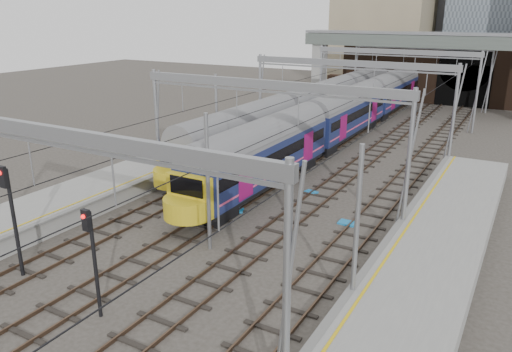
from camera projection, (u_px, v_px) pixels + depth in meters
The scene contains 14 objects.
ground at pixel (186, 265), 23.79m from camera, with size 160.00×160.00×0.00m, color #38332D.
platform_left at pixel (77, 200), 30.45m from camera, with size 4.32×55.00×1.12m.
platform_right at pixel (391, 337), 17.62m from camera, with size 4.32×47.00×1.12m.
tracks at pixel (312, 178), 36.19m from camera, with size 14.40×80.00×0.22m.
overhead_line at pixel (347, 77), 39.50m from camera, with size 16.80×80.00×8.00m.
retaining_wall at pixel (436, 70), 64.71m from camera, with size 28.00×2.75×9.00m.
overbridge at pixel (417, 49), 59.55m from camera, with size 28.00×3.00×9.25m.
train_main at pixel (372, 100), 53.26m from camera, with size 2.82×65.20×4.84m.
train_second at pixel (346, 94), 57.61m from camera, with size 2.75×63.51×4.74m.
signal_near_left at pixel (11, 209), 21.78m from camera, with size 0.38×0.48×5.27m.
signal_near_centre at pixel (92, 250), 18.80m from camera, with size 0.33×0.46×4.61m.
equip_cover_a at pixel (235, 210), 30.19m from camera, with size 0.95×0.67×0.11m, color #1875B7.
equip_cover_b at pixel (311, 192), 33.26m from camera, with size 0.82×0.58×0.10m, color #1875B7.
equip_cover_c at pixel (347, 223), 28.37m from camera, with size 0.96×0.68×0.11m, color #1875B7.
Camera 1 is at (13.38, -16.87, 11.47)m, focal length 35.00 mm.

